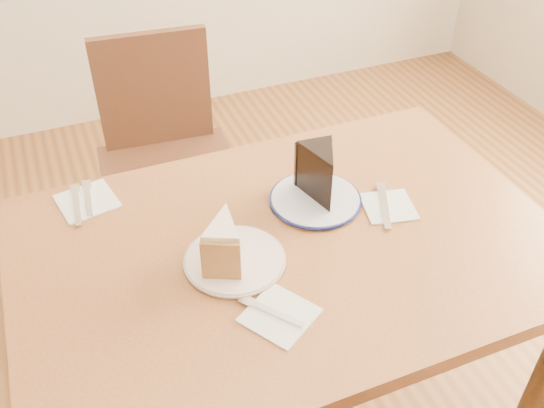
{
  "coord_description": "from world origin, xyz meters",
  "views": [
    {
      "loc": [
        -0.41,
        -0.9,
        1.66
      ],
      "look_at": [
        -0.01,
        0.08,
        0.8
      ],
      "focal_mm": 40.0,
      "sensor_mm": 36.0,
      "label": 1
    }
  ],
  "objects_px": {
    "chocolate_cake": "(322,177)",
    "carrot_cake": "(224,241)",
    "plate_cream": "(235,260)",
    "table": "(289,273)",
    "chair_far": "(167,161)",
    "plate_navy": "(315,200)"
  },
  "relations": [
    {
      "from": "plate_cream",
      "to": "plate_navy",
      "type": "relative_size",
      "value": 0.99
    },
    {
      "from": "plate_cream",
      "to": "carrot_cake",
      "type": "distance_m",
      "value": 0.06
    },
    {
      "from": "chair_far",
      "to": "plate_cream",
      "type": "distance_m",
      "value": 0.83
    },
    {
      "from": "chocolate_cake",
      "to": "plate_cream",
      "type": "bearing_deg",
      "value": 29.76
    },
    {
      "from": "table",
      "to": "carrot_cake",
      "type": "bearing_deg",
      "value": -177.28
    },
    {
      "from": "carrot_cake",
      "to": "chocolate_cake",
      "type": "relative_size",
      "value": 0.89
    },
    {
      "from": "chocolate_cake",
      "to": "carrot_cake",
      "type": "bearing_deg",
      "value": 26.82
    },
    {
      "from": "plate_cream",
      "to": "plate_navy",
      "type": "distance_m",
      "value": 0.28
    },
    {
      "from": "carrot_cake",
      "to": "chair_far",
      "type": "bearing_deg",
      "value": 112.19
    },
    {
      "from": "table",
      "to": "plate_navy",
      "type": "height_order",
      "value": "plate_navy"
    },
    {
      "from": "plate_cream",
      "to": "chair_far",
      "type": "bearing_deg",
      "value": 87.9
    },
    {
      "from": "chocolate_cake",
      "to": "table",
      "type": "bearing_deg",
      "value": 44.36
    },
    {
      "from": "table",
      "to": "plate_cream",
      "type": "relative_size",
      "value": 5.76
    },
    {
      "from": "table",
      "to": "carrot_cake",
      "type": "distance_m",
      "value": 0.22
    },
    {
      "from": "carrot_cake",
      "to": "chocolate_cake",
      "type": "distance_m",
      "value": 0.3
    },
    {
      "from": "chair_far",
      "to": "plate_navy",
      "type": "xyz_separation_m",
      "value": [
        0.22,
        -0.67,
        0.26
      ]
    },
    {
      "from": "plate_cream",
      "to": "plate_navy",
      "type": "xyz_separation_m",
      "value": [
        0.25,
        0.12,
        0.0
      ]
    },
    {
      "from": "plate_navy",
      "to": "carrot_cake",
      "type": "height_order",
      "value": "carrot_cake"
    },
    {
      "from": "chocolate_cake",
      "to": "plate_navy",
      "type": "bearing_deg",
      "value": -7.49
    },
    {
      "from": "chair_far",
      "to": "chocolate_cake",
      "type": "xyz_separation_m",
      "value": [
        0.23,
        -0.67,
        0.32
      ]
    },
    {
      "from": "table",
      "to": "plate_cream",
      "type": "distance_m",
      "value": 0.17
    },
    {
      "from": "table",
      "to": "carrot_cake",
      "type": "xyz_separation_m",
      "value": [
        -0.15,
        -0.01,
        0.16
      ]
    }
  ]
}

